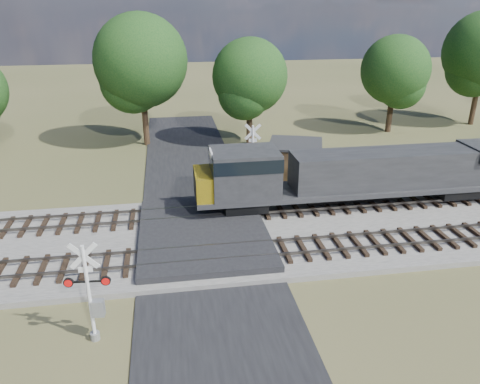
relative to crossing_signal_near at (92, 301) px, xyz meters
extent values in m
plane|color=#454B28|center=(4.85, 7.10, -1.80)|extent=(160.00, 160.00, 0.00)
cube|color=gray|center=(14.85, 7.60, -1.65)|extent=(140.00, 10.00, 0.30)
cube|color=black|center=(4.85, 7.10, -1.76)|extent=(7.00, 60.00, 0.08)
cube|color=#262628|center=(4.85, 7.60, -1.48)|extent=(7.00, 9.00, 0.62)
cube|color=black|center=(6.85, 5.10, -1.41)|extent=(44.00, 2.60, 0.18)
cube|color=#504B45|center=(14.85, 4.39, -1.24)|extent=(140.00, 0.08, 0.15)
cube|color=#504B45|center=(14.85, 5.82, -1.24)|extent=(140.00, 0.08, 0.15)
cube|color=black|center=(6.85, 10.10, -1.41)|extent=(44.00, 2.60, 0.18)
cube|color=#504B45|center=(14.85, 9.39, -1.24)|extent=(140.00, 0.08, 0.15)
cube|color=#504B45|center=(14.85, 10.82, -1.24)|extent=(140.00, 0.08, 0.15)
cylinder|color=silver|center=(-0.09, 0.01, 0.30)|extent=(0.15, 0.15, 4.20)
cylinder|color=gray|center=(-0.09, 0.01, -1.64)|extent=(0.38, 0.38, 0.31)
cube|color=silver|center=(-0.09, 0.01, 1.98)|extent=(1.10, 0.12, 1.10)
cube|color=silver|center=(-0.09, 0.01, 1.98)|extent=(1.10, 0.12, 1.10)
cube|color=silver|center=(-0.09, 0.01, 1.40)|extent=(0.53, 0.07, 0.23)
cube|color=black|center=(-0.09, 0.01, 0.88)|extent=(1.68, 0.18, 0.06)
cylinder|color=red|center=(-0.77, 0.05, 0.88)|extent=(0.38, 0.13, 0.38)
cylinder|color=red|center=(0.59, -0.04, 0.88)|extent=(0.38, 0.13, 0.38)
cube|color=gray|center=(0.17, -0.01, -0.33)|extent=(0.49, 0.35, 0.68)
cylinder|color=silver|center=(9.04, 15.21, 0.41)|extent=(0.15, 0.15, 4.41)
cylinder|color=gray|center=(9.04, 15.21, -1.63)|extent=(0.40, 0.40, 0.33)
cube|color=silver|center=(9.04, 15.21, 2.17)|extent=(1.15, 0.20, 1.15)
cube|color=silver|center=(9.04, 15.21, 2.17)|extent=(1.15, 0.20, 1.15)
cube|color=silver|center=(9.04, 15.21, 1.57)|extent=(0.55, 0.11, 0.24)
cube|color=black|center=(9.04, 15.21, 1.01)|extent=(1.76, 0.31, 0.07)
cylinder|color=red|center=(9.75, 15.11, 1.01)|extent=(0.41, 0.16, 0.40)
cylinder|color=red|center=(8.33, 15.31, 1.01)|extent=(0.41, 0.16, 0.40)
cube|color=gray|center=(8.76, 15.25, -0.25)|extent=(0.54, 0.40, 0.72)
cube|color=#4A351F|center=(12.52, 16.59, -0.57)|extent=(4.43, 4.43, 2.46)
cube|color=#29292B|center=(12.52, 16.59, 0.75)|extent=(4.88, 4.88, 0.18)
cylinder|color=black|center=(1.32, 26.84, 1.09)|extent=(0.56, 0.56, 5.78)
sphere|color=#113613|center=(1.32, 26.84, 5.71)|extent=(8.09, 8.09, 8.09)
cylinder|color=black|center=(10.68, 25.64, 0.57)|extent=(0.56, 0.56, 4.75)
sphere|color=#113613|center=(10.68, 25.64, 4.37)|extent=(6.64, 6.64, 6.64)
cylinder|color=black|center=(25.30, 27.62, 0.55)|extent=(0.56, 0.56, 4.71)
sphere|color=#113613|center=(25.30, 27.62, 4.32)|extent=(6.59, 6.59, 6.59)
cylinder|color=black|center=(35.39, 29.00, 1.09)|extent=(0.56, 0.56, 5.79)
camera|label=1|loc=(3.20, -15.54, 10.63)|focal=35.00mm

